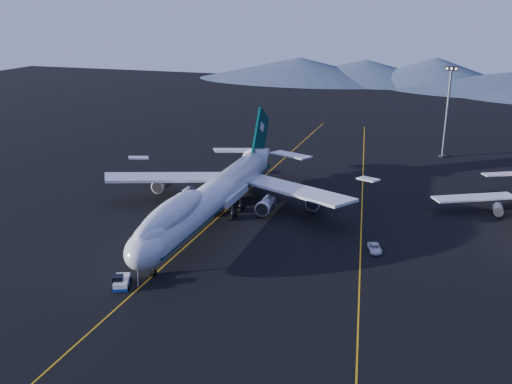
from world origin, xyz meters
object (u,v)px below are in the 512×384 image
(floodlight_mast, at_px, (447,112))
(pushback_tug, at_px, (122,282))
(service_van, at_px, (375,248))
(boeing_747, at_px, (213,196))

(floodlight_mast, bearing_deg, pushback_tug, -114.79)
(pushback_tug, bearing_deg, service_van, 11.96)
(boeing_747, bearing_deg, pushback_tug, -95.41)
(boeing_747, xyz_separation_m, floodlight_mast, (44.96, 72.20, 7.84))
(service_van, relative_size, floodlight_mast, 0.18)
(boeing_747, distance_m, floodlight_mast, 85.41)
(floodlight_mast, bearing_deg, service_van, -97.69)
(boeing_747, bearing_deg, service_van, -7.18)
(boeing_747, height_order, floodlight_mast, floodlight_mast)
(pushback_tug, height_order, service_van, pushback_tug)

